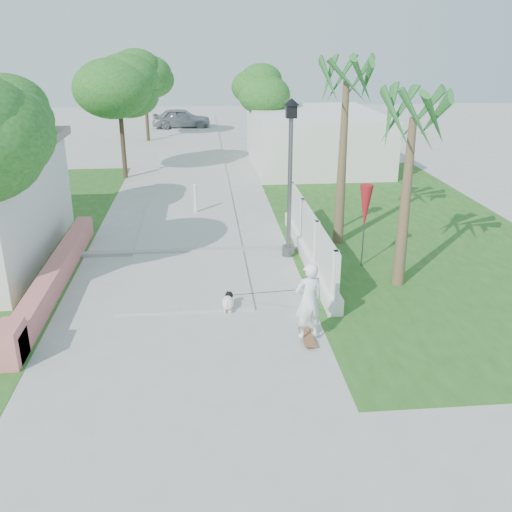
{
  "coord_description": "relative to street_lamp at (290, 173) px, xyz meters",
  "views": [
    {
      "loc": [
        0.52,
        -9.84,
        5.91
      ],
      "look_at": [
        1.69,
        2.68,
        1.1
      ],
      "focal_mm": 40.0,
      "sensor_mm": 36.0,
      "label": 1
    }
  ],
  "objects": [
    {
      "name": "tree_path_far",
      "position": [
        -5.68,
        20.48,
        1.39
      ],
      "size": [
        3.2,
        3.2,
        5.17
      ],
      "color": "#4C3826",
      "rests_on": "ground"
    },
    {
      "name": "patio_umbrella",
      "position": [
        1.9,
        -1.0,
        -0.74
      ],
      "size": [
        0.36,
        0.36,
        2.3
      ],
      "color": "#59595E",
      "rests_on": "ground"
    },
    {
      "name": "tree_path_left",
      "position": [
        -5.88,
        10.48,
        1.39
      ],
      "size": [
        3.4,
        3.4,
        5.23
      ],
      "color": "#4C3826",
      "rests_on": "ground"
    },
    {
      "name": "ground",
      "position": [
        -2.9,
        -5.5,
        -2.43
      ],
      "size": [
        90.0,
        90.0,
        0.0
      ],
      "primitive_type": "plane",
      "color": "#B7B7B2",
      "rests_on": "ground"
    },
    {
      "name": "tree_path_right",
      "position": [
        0.32,
        14.48,
        1.07
      ],
      "size": [
        3.0,
        3.0,
        4.79
      ],
      "color": "#4C3826",
      "rests_on": "ground"
    },
    {
      "name": "tree_left_mid",
      "position": [
        -8.38,
        2.98,
        1.07
      ],
      "size": [
        3.2,
        3.2,
        4.85
      ],
      "color": "#4C3826",
      "rests_on": "ground"
    },
    {
      "name": "building_right",
      "position": [
        3.1,
        12.5,
        -1.13
      ],
      "size": [
        6.0,
        8.0,
        2.6
      ],
      "primitive_type": "cube",
      "color": "silver",
      "rests_on": "ground"
    },
    {
      "name": "curb",
      "position": [
        -2.9,
        0.5,
        -2.38
      ],
      "size": [
        6.5,
        0.25,
        0.1
      ],
      "primitive_type": "cube",
      "color": "#999993",
      "rests_on": "ground"
    },
    {
      "name": "pink_wall",
      "position": [
        -6.2,
        -1.95,
        -2.11
      ],
      "size": [
        0.45,
        8.2,
        0.8
      ],
      "color": "#CE7169",
      "rests_on": "ground"
    },
    {
      "name": "skateboarder",
      "position": [
        -1.09,
        -4.25,
        -1.67
      ],
      "size": [
        1.92,
        2.19,
        1.75
      ],
      "rotation": [
        0.0,
        0.0,
        3.41
      ],
      "color": "brown",
      "rests_on": "ground"
    },
    {
      "name": "dog",
      "position": [
        -1.91,
        -3.43,
        -2.2
      ],
      "size": [
        0.35,
        0.61,
        0.42
      ],
      "rotation": [
        0.0,
        0.0,
        -0.18
      ],
      "color": "white",
      "rests_on": "ground"
    },
    {
      "name": "palm_near",
      "position": [
        2.5,
        -2.3,
        1.53
      ],
      "size": [
        1.8,
        1.8,
        4.7
      ],
      "color": "brown",
      "rests_on": "ground"
    },
    {
      "name": "bollard",
      "position": [
        -2.7,
        4.5,
        -1.84
      ],
      "size": [
        0.14,
        0.14,
        1.09
      ],
      "color": "white",
      "rests_on": "ground"
    },
    {
      "name": "street_lamp",
      "position": [
        0.0,
        0.0,
        0.0
      ],
      "size": [
        0.44,
        0.44,
        4.44
      ],
      "color": "#59595E",
      "rests_on": "ground"
    },
    {
      "name": "palm_far",
      "position": [
        1.7,
        1.0,
        2.06
      ],
      "size": [
        1.8,
        1.8,
        5.3
      ],
      "color": "brown",
      "rests_on": "ground"
    },
    {
      "name": "lattice_fence",
      "position": [
        0.5,
        -0.5,
        -1.88
      ],
      "size": [
        0.35,
        7.0,
        1.5
      ],
      "color": "white",
      "rests_on": "ground"
    },
    {
      "name": "parked_car",
      "position": [
        -3.8,
        25.66,
        -1.74
      ],
      "size": [
        4.03,
        1.67,
        1.37
      ],
      "primitive_type": "imported",
      "rotation": [
        0.0,
        0.0,
        1.58
      ],
      "color": "#9DA0A4",
      "rests_on": "ground"
    },
    {
      "name": "path_strip",
      "position": [
        -2.9,
        14.5,
        -2.4
      ],
      "size": [
        3.2,
        36.0,
        0.06
      ],
      "primitive_type": "cube",
      "color": "#B7B7B2",
      "rests_on": "ground"
    },
    {
      "name": "grass_right",
      "position": [
        4.1,
        2.5,
        -2.42
      ],
      "size": [
        8.0,
        20.0,
        0.01
      ],
      "primitive_type": "cube",
      "color": "#25571B",
      "rests_on": "ground"
    }
  ]
}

